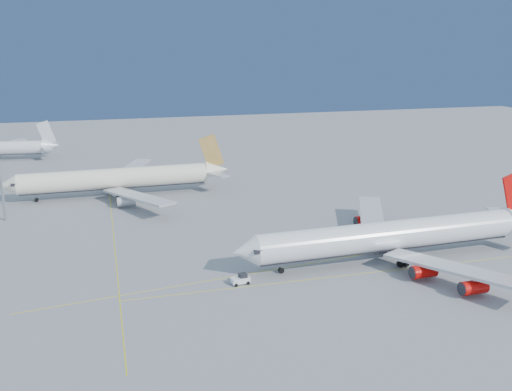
# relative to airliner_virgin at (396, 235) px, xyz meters

# --- Properties ---
(ground) EXTENTS (500.00, 500.00, 0.00)m
(ground) POSITION_rel_airliner_virgin_xyz_m (-20.93, 8.14, -5.60)
(ground) COLOR slate
(ground) RESTS_ON ground
(taxiway_lines) EXTENTS (118.86, 140.00, 0.02)m
(taxiway_lines) POSITION_rel_airliner_virgin_xyz_m (-35.64, 14.49, -5.59)
(taxiway_lines) COLOR yellow
(taxiway_lines) RESTS_ON ground
(airliner_virgin) EXTENTS (75.31, 67.67, 18.59)m
(airliner_virgin) POSITION_rel_airliner_virgin_xyz_m (0.00, 0.00, 0.00)
(airliner_virgin) COLOR white
(airliner_virgin) RESTS_ON ground
(airliner_etihad) EXTENTS (70.87, 65.58, 18.52)m
(airliner_etihad) POSITION_rel_airliner_virgin_xyz_m (-57.42, 72.04, 0.03)
(airliner_etihad) COLOR #EFE8CC
(airliner_etihad) RESTS_ON ground
(pushback_tug) EXTENTS (3.98, 2.75, 2.11)m
(pushback_tug) POSITION_rel_airliner_virgin_xyz_m (-36.78, -4.13, -4.63)
(pushback_tug) COLOR white
(pushback_tug) RESTS_ON ground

